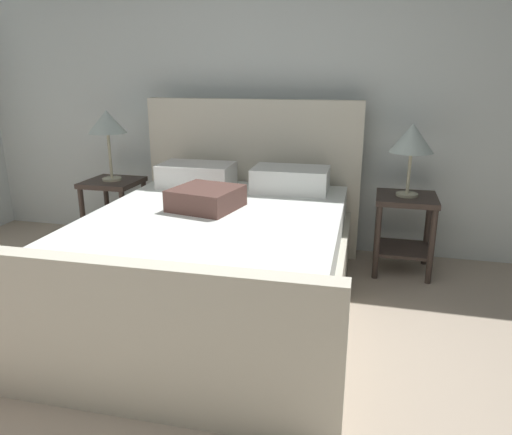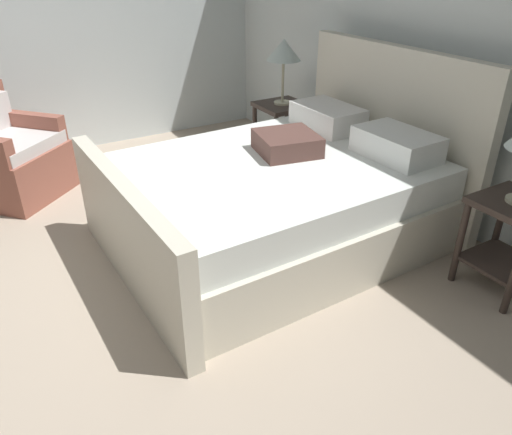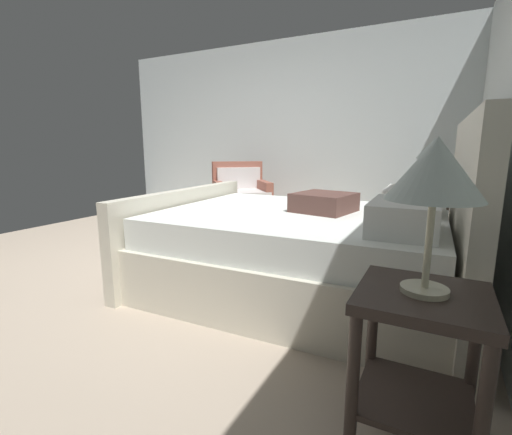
{
  "view_description": "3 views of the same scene",
  "coord_description": "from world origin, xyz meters",
  "px_view_note": "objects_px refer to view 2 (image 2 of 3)",
  "views": [
    {
      "loc": [
        0.86,
        -1.32,
        1.49
      ],
      "look_at": [
        0.21,
        1.26,
        0.68
      ],
      "focal_mm": 33.66,
      "sensor_mm": 36.0,
      "label": 1
    },
    {
      "loc": [
        2.5,
        -0.32,
        1.91
      ],
      "look_at": [
        0.35,
        0.96,
        0.52
      ],
      "focal_mm": 34.62,
      "sensor_mm": 36.0,
      "label": 2
    },
    {
      "loc": [
        2.42,
        2.33,
        1.1
      ],
      "look_at": [
        -0.04,
        1.06,
        0.56
      ],
      "focal_mm": 25.23,
      "sensor_mm": 36.0,
      "label": 3
    }
  ],
  "objects_px": {
    "bed": "(283,194)",
    "armchair": "(6,157)",
    "nightstand_left": "(282,124)",
    "nightstand_right": "(511,231)",
    "table_lamp_left": "(284,51)"
  },
  "relations": [
    {
      "from": "bed",
      "to": "nightstand_left",
      "type": "distance_m",
      "value": 1.43
    },
    {
      "from": "bed",
      "to": "nightstand_right",
      "type": "relative_size",
      "value": 3.83
    },
    {
      "from": "bed",
      "to": "nightstand_right",
      "type": "height_order",
      "value": "bed"
    },
    {
      "from": "nightstand_left",
      "to": "table_lamp_left",
      "type": "xyz_separation_m",
      "value": [
        -0.0,
        0.0,
        0.67
      ]
    },
    {
      "from": "bed",
      "to": "table_lamp_left",
      "type": "height_order",
      "value": "bed"
    },
    {
      "from": "nightstand_left",
      "to": "armchair",
      "type": "height_order",
      "value": "armchair"
    },
    {
      "from": "bed",
      "to": "nightstand_right",
      "type": "xyz_separation_m",
      "value": [
        1.21,
        0.84,
        0.05
      ]
    },
    {
      "from": "bed",
      "to": "nightstand_left",
      "type": "relative_size",
      "value": 3.83
    },
    {
      "from": "nightstand_left",
      "to": "nightstand_right",
      "type": "bearing_deg",
      "value": 1.43
    },
    {
      "from": "nightstand_right",
      "to": "table_lamp_left",
      "type": "xyz_separation_m",
      "value": [
        -2.41,
        -0.06,
        0.67
      ]
    },
    {
      "from": "bed",
      "to": "nightstand_left",
      "type": "bearing_deg",
      "value": 146.93
    },
    {
      "from": "bed",
      "to": "armchair",
      "type": "xyz_separation_m",
      "value": [
        -1.8,
        -1.6,
        -0.01
      ]
    },
    {
      "from": "nightstand_right",
      "to": "table_lamp_left",
      "type": "relative_size",
      "value": 1.03
    },
    {
      "from": "nightstand_left",
      "to": "armchair",
      "type": "xyz_separation_m",
      "value": [
        -0.6,
        -2.39,
        -0.06
      ]
    },
    {
      "from": "nightstand_left",
      "to": "table_lamp_left",
      "type": "bearing_deg",
      "value": 116.57
    }
  ]
}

